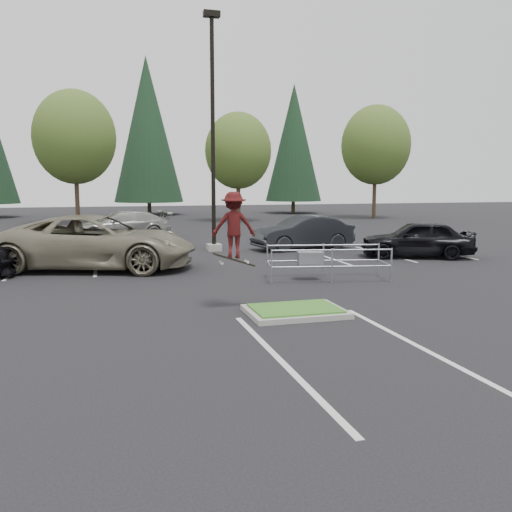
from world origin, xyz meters
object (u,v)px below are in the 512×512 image
object	(u,v)px
decid_c	(238,153)
light_pole	(213,146)
skateboarder	(234,226)
decid_b	(74,140)
car_r_charc	(303,233)
cart_corral	(314,259)
car_l_tan	(95,242)
car_r_black	(418,239)
conif_b	(147,130)
conif_c	(294,143)
decid_d	(375,148)
car_far_silver	(122,225)

from	to	relation	value
decid_c	light_pole	bearing A→B (deg)	-107.11
decid_c	skateboarder	size ratio (longest dim) A/B	4.67
decid_b	car_r_charc	bearing A→B (deg)	-61.09
decid_c	cart_corral	xyz separation A→B (m)	(-3.90, -25.75, -4.60)
car_l_tan	car_r_black	size ratio (longest dim) A/B	1.54
decid_c	conif_b	xyz separation A→B (m)	(-5.99, 10.67, 2.59)
light_pole	conif_b	size ratio (longest dim) A/B	0.70
light_pole	car_r_charc	bearing A→B (deg)	-7.13
decid_c	conif_b	size ratio (longest dim) A/B	0.58
conif_c	skateboarder	size ratio (longest dim) A/B	6.97
decid_d	cart_corral	world-z (taller)	decid_d
skateboarder	car_r_black	world-z (taller)	skateboarder
conif_b	car_r_black	bearing A→B (deg)	-76.30
conif_b	decid_d	bearing A→B (deg)	-29.47
car_r_charc	car_r_black	distance (m)	5.19
car_r_black	car_l_tan	bearing A→B (deg)	-69.52
car_r_black	cart_corral	bearing A→B (deg)	-36.33
car_l_tan	decid_b	bearing A→B (deg)	21.23
decid_c	skateboarder	distance (m)	29.89
decid_b	conif_b	bearing A→B (deg)	58.91
car_l_tan	car_far_silver	bearing A→B (deg)	10.14
decid_d	light_pole	bearing A→B (deg)	-133.65
skateboarder	car_l_tan	xyz separation A→B (m)	(-3.30, 7.09, -1.05)
conif_b	car_r_charc	distance (m)	30.19
light_pole	conif_b	world-z (taller)	conif_b
decid_d	cart_corral	xyz separation A→B (m)	(-15.90, -26.25, -5.25)
skateboarder	car_far_silver	world-z (taller)	skateboarder
decid_b	conif_b	xyz separation A→B (m)	(6.01, 9.97, 1.81)
car_r_black	car_far_silver	size ratio (longest dim) A/B	0.85
car_l_tan	conif_c	bearing A→B (deg)	-13.11
light_pole	decid_d	distance (m)	25.37
decid_b	conif_b	size ratio (longest dim) A/B	0.66
car_l_tan	car_r_charc	world-z (taller)	car_l_tan
conif_b	car_l_tan	distance (m)	33.44
light_pole	skateboarder	bearing A→B (deg)	-98.79
conif_c	car_r_black	xyz separation A→B (m)	(-6.00, -31.83, -6.10)
conif_b	car_r_black	size ratio (longest dim) A/B	3.29
decid_c	car_r_charc	xyz separation A→B (m)	(-1.49, -18.33, -4.50)
car_l_tan	light_pole	bearing A→B (deg)	-34.59
car_l_tan	decid_c	bearing A→B (deg)	-8.37
car_r_charc	conif_c	bearing A→B (deg)	153.43
decid_b	car_far_silver	world-z (taller)	decid_b
light_pole	conif_b	bearing A→B (deg)	91.01
car_l_tan	car_far_silver	size ratio (longest dim) A/B	1.30
conif_b	skateboarder	world-z (taller)	conif_b
decid_d	car_r_charc	size ratio (longest dim) A/B	2.06
light_pole	decid_d	world-z (taller)	light_pole
conif_c	skateboarder	world-z (taller)	conif_c
car_far_silver	decid_b	bearing A→B (deg)	-179.13
conif_c	car_l_tan	distance (m)	36.93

